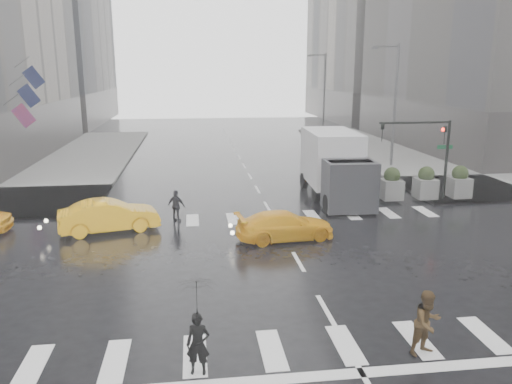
{
  "coord_description": "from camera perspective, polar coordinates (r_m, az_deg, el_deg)",
  "views": [
    {
      "loc": [
        -3.91,
        -17.57,
        7.12
      ],
      "look_at": [
        -1.38,
        2.0,
        2.31
      ],
      "focal_mm": 35.0,
      "sensor_mm": 36.0,
      "label": 1
    }
  ],
  "objects": [
    {
      "name": "taxi_mid",
      "position": [
        23.54,
        -16.44,
        -2.63
      ],
      "size": [
        4.64,
        2.56,
        1.45
      ],
      "primitive_type": "imported",
      "rotation": [
        0.0,
        0.0,
        1.82
      ],
      "color": "#FFAF0D",
      "rests_on": "ground"
    },
    {
      "name": "street_lamp_far",
      "position": [
        57.54,
        7.69,
        11.43
      ],
      "size": [
        2.15,
        0.22,
        9.0
      ],
      "color": "#59595B",
      "rests_on": "ground"
    },
    {
      "name": "pedestrian_brown",
      "position": [
        13.84,
        19.01,
        -13.96
      ],
      "size": [
        1.02,
        0.91,
        1.73
      ],
      "primitive_type": "imported",
      "rotation": [
        0.0,
        0.0,
        0.35
      ],
      "color": "#412E17",
      "rests_on": "ground"
    },
    {
      "name": "pedestrian_far_a",
      "position": [
        24.34,
        -9.09,
        -1.58
      ],
      "size": [
        1.06,
        0.9,
        1.55
      ],
      "primitive_type": "imported",
      "rotation": [
        0.0,
        0.0,
        2.67
      ],
      "color": "black",
      "rests_on": "ground"
    },
    {
      "name": "traffic_signal_pole",
      "position": [
        28.91,
        19.34,
        5.18
      ],
      "size": [
        4.45,
        0.42,
        4.5
      ],
      "color": "black",
      "rests_on": "ground"
    },
    {
      "name": "building_ne_far",
      "position": [
        81.11,
        17.69,
        19.58
      ],
      "size": [
        26.05,
        26.05,
        36.0
      ],
      "color": "gray",
      "rests_on": "ground"
    },
    {
      "name": "sidewalk_ne",
      "position": [
        42.75,
        26.02,
        2.83
      ],
      "size": [
        35.0,
        35.0,
        0.15
      ],
      "primitive_type": "cube",
      "color": "slate",
      "rests_on": "ground"
    },
    {
      "name": "road_markings",
      "position": [
        19.35,
        4.87,
        -7.91
      ],
      "size": [
        18.0,
        48.0,
        0.01
      ],
      "primitive_type": null,
      "color": "silver",
      "rests_on": "ground"
    },
    {
      "name": "pedestrian_far_b",
      "position": [
        28.04,
        9.74,
        0.78
      ],
      "size": [
        1.33,
        0.91,
        1.88
      ],
      "primitive_type": "imported",
      "rotation": [
        0.0,
        0.0,
        2.93
      ],
      "color": "black",
      "rests_on": "ground"
    },
    {
      "name": "planter_west",
      "position": [
        28.65,
        15.22,
        0.85
      ],
      "size": [
        1.1,
        1.1,
        1.8
      ],
      "color": "slate",
      "rests_on": "ground"
    },
    {
      "name": "pedestrian_black",
      "position": [
        12.08,
        -6.76,
        -13.35
      ],
      "size": [
        1.1,
        1.12,
        2.43
      ],
      "rotation": [
        0.0,
        0.0,
        -0.16
      ],
      "color": "black",
      "rests_on": "ground"
    },
    {
      "name": "flag_cluster",
      "position": [
        37.79,
        -24.97,
        10.22
      ],
      "size": [
        2.87,
        3.06,
        4.69
      ],
      "color": "#59595B",
      "rests_on": "ground"
    },
    {
      "name": "taxi_rear",
      "position": [
        21.6,
        3.34,
        -3.84
      ],
      "size": [
        3.96,
        2.21,
        1.24
      ],
      "primitive_type": "imported",
      "rotation": [
        0.0,
        0.0,
        1.7
      ],
      "color": "#FFAF0D",
      "rests_on": "ground"
    },
    {
      "name": "street_lamp_near",
      "position": [
        38.57,
        15.42,
        10.0
      ],
      "size": [
        2.15,
        0.22,
        9.0
      ],
      "color": "#59595B",
      "rests_on": "ground"
    },
    {
      "name": "ground",
      "position": [
        19.35,
        4.87,
        -7.93
      ],
      "size": [
        120.0,
        120.0,
        0.0
      ],
      "primitive_type": "plane",
      "color": "black",
      "rests_on": "ground"
    },
    {
      "name": "box_truck",
      "position": [
        28.28,
        9.1,
        3.13
      ],
      "size": [
        2.66,
        7.09,
        3.77
      ],
      "rotation": [
        0.0,
        0.0,
        -0.04
      ],
      "color": "silver",
      "rests_on": "ground"
    },
    {
      "name": "planter_east",
      "position": [
        30.39,
        22.21,
        1.03
      ],
      "size": [
        1.1,
        1.1,
        1.8
      ],
      "color": "slate",
      "rests_on": "ground"
    },
    {
      "name": "planter_mid",
      "position": [
        29.46,
        18.82,
        0.95
      ],
      "size": [
        1.1,
        1.1,
        1.8
      ],
      "color": "slate",
      "rests_on": "ground"
    }
  ]
}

